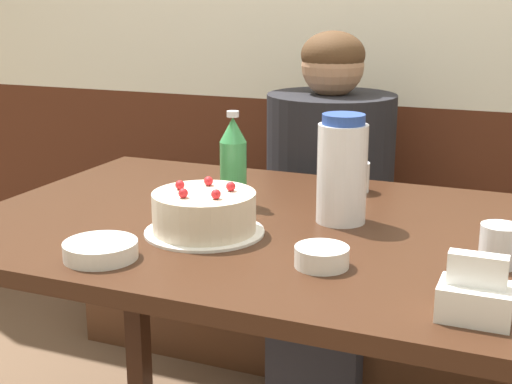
# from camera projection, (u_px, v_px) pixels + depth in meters

# --- Properties ---
(bench_seat) EXTENTS (1.93, 0.38, 0.43)m
(bench_seat) POSITION_uv_depth(u_px,v_px,m) (350.00, 310.00, 2.46)
(bench_seat) COLOR #56331E
(bench_seat) RESTS_ON ground_plane
(dining_table) EXTENTS (1.28, 0.90, 0.78)m
(dining_table) POSITION_uv_depth(u_px,v_px,m) (260.00, 263.00, 1.60)
(dining_table) COLOR #381E11
(dining_table) RESTS_ON ground_plane
(birthday_cake) EXTENTS (0.25, 0.25, 0.11)m
(birthday_cake) POSITION_uv_depth(u_px,v_px,m) (204.00, 213.00, 1.48)
(birthday_cake) COLOR white
(birthday_cake) RESTS_ON dining_table
(water_pitcher) EXTENTS (0.11, 0.11, 0.24)m
(water_pitcher) POSITION_uv_depth(u_px,v_px,m) (342.00, 170.00, 1.54)
(water_pitcher) COLOR white
(water_pitcher) RESTS_ON dining_table
(soju_bottle) EXTENTS (0.06, 0.06, 0.22)m
(soju_bottle) POSITION_uv_depth(u_px,v_px,m) (233.00, 160.00, 1.68)
(soju_bottle) COLOR #388E4C
(soju_bottle) RESTS_ON dining_table
(napkin_holder) EXTENTS (0.11, 0.08, 0.11)m
(napkin_holder) POSITION_uv_depth(u_px,v_px,m) (475.00, 295.00, 1.08)
(napkin_holder) COLOR white
(napkin_holder) RESTS_ON dining_table
(bowl_soup_white) EXTENTS (0.14, 0.14, 0.03)m
(bowl_soup_white) POSITION_uv_depth(u_px,v_px,m) (101.00, 250.00, 1.34)
(bowl_soup_white) COLOR white
(bowl_soup_white) RESTS_ON dining_table
(bowl_rice_small) EXTENTS (0.10, 0.10, 0.04)m
(bowl_rice_small) POSITION_uv_depth(u_px,v_px,m) (322.00, 257.00, 1.30)
(bowl_rice_small) COLOR white
(bowl_rice_small) RESTS_ON dining_table
(glass_tumbler_short) EXTENTS (0.08, 0.08, 0.07)m
(glass_tumbler_short) POSITION_uv_depth(u_px,v_px,m) (355.00, 177.00, 1.81)
(glass_tumbler_short) COLOR silver
(glass_tumbler_short) RESTS_ON dining_table
(glass_shot_small) EXTENTS (0.07, 0.07, 0.08)m
(glass_shot_small) POSITION_uv_depth(u_px,v_px,m) (499.00, 245.00, 1.30)
(glass_shot_small) COLOR silver
(glass_shot_small) RESTS_ON dining_table
(person_teal_shirt) EXTENTS (0.40, 0.40, 1.16)m
(person_teal_shirt) POSITION_uv_depth(u_px,v_px,m) (329.00, 215.00, 2.28)
(person_teal_shirt) COLOR #33333D
(person_teal_shirt) RESTS_ON ground_plane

